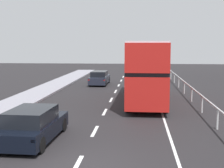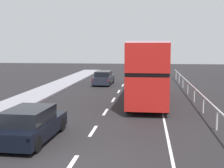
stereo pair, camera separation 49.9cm
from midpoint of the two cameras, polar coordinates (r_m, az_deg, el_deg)
ground_plane at (r=11.12m, az=-7.70°, el=-14.64°), size 75.26×120.00×0.10m
lane_paint_markings at (r=19.39m, az=4.34°, el=-5.04°), size 3.59×46.00×0.01m
bridge_side_railing at (r=19.66m, az=15.24°, el=-2.58°), size 0.10×42.00×1.04m
double_decker_bus_red at (r=22.81m, az=5.63°, el=2.56°), size 2.71×10.93×4.28m
hatchback_car_near at (r=13.94m, az=-15.05°, el=-7.19°), size 2.01×4.53×1.42m
sedan_car_ahead at (r=32.75m, az=-2.69°, el=1.08°), size 1.80×4.55×1.41m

